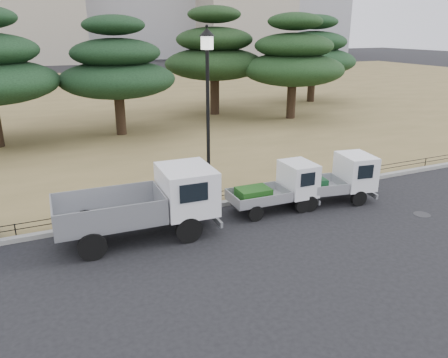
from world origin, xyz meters
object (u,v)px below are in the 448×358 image
street_lamp (208,89)px  truck_kei_rear (335,179)px  truck_large (147,201)px  truck_kei_front (279,188)px

street_lamp → truck_kei_rear: bearing=-20.1°
truck_kei_rear → street_lamp: street_lamp is taller
truck_large → street_lamp: size_ratio=0.81×
truck_large → street_lamp: bearing=32.4°
truck_kei_front → street_lamp: (-2.22, 1.47, 3.56)m
truck_kei_rear → truck_kei_front: bearing=-175.8°
street_lamp → truck_kei_front: bearing=-33.6°
truck_kei_rear → street_lamp: bearing=169.1°
truck_kei_rear → truck_large: bearing=-171.0°
truck_kei_front → truck_kei_rear: truck_kei_rear is taller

